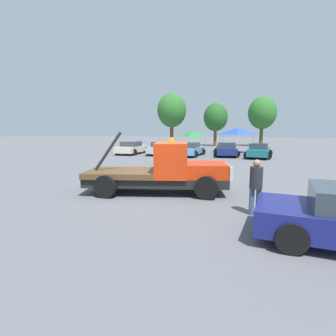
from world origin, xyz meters
TOP-DOWN VIEW (x-y plane):
  - ground_plane at (0.00, 0.00)m, footprint 160.00×160.00m
  - tow_truck at (0.34, 0.08)m, footprint 6.09×3.23m
  - person_near_truck at (3.83, -1.86)m, footprint 0.38×0.38m
  - parked_car_cream at (-8.10, 15.53)m, footprint 2.49×4.72m
  - parked_car_silver at (-4.75, 15.74)m, footprint 2.63×4.65m
  - parked_car_skyblue at (-1.74, 15.12)m, footprint 2.66×4.39m
  - parked_car_navy at (1.68, 16.14)m, footprint 2.76×4.61m
  - parked_car_teal at (4.68, 15.62)m, footprint 2.71×5.02m
  - canopy_tent_green at (-2.81, 21.49)m, footprint 2.91×2.91m
  - canopy_tent_blue at (2.59, 20.49)m, footprint 3.51×3.51m
  - tree_left at (-1.16, 31.75)m, footprint 3.71×3.71m
  - tree_center at (5.73, 33.08)m, footprint 4.23×4.23m
  - tree_right at (-8.23, 31.65)m, footprint 4.68×4.68m

SIDE VIEW (x-z plane):
  - ground_plane at x=0.00m, z-range 0.00..0.00m
  - parked_car_skyblue at x=-1.74m, z-range -0.02..1.32m
  - parked_car_navy at x=1.68m, z-range -0.02..1.32m
  - parked_car_teal at x=4.68m, z-range -0.02..1.32m
  - parked_car_silver at x=-4.75m, z-range -0.02..1.32m
  - parked_car_cream at x=-8.10m, z-range -0.02..1.32m
  - tow_truck at x=0.34m, z-range -0.35..2.16m
  - person_near_truck at x=3.83m, z-range 0.13..1.84m
  - canopy_tent_green at x=-2.81m, z-range 0.86..3.26m
  - canopy_tent_blue at x=2.59m, z-range 1.00..3.80m
  - tree_left at x=-1.16m, z-range 1.13..7.75m
  - tree_center at x=5.73m, z-range 1.29..8.84m
  - tree_right at x=-8.23m, z-range 1.43..9.79m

